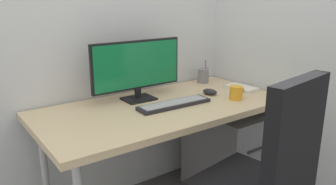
# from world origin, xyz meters

# --- Properties ---
(desk) EXTENTS (1.53, 0.75, 0.74)m
(desk) POSITION_xyz_m (0.00, 0.00, 0.69)
(desk) COLOR #D1B78C
(desk) RESTS_ON ground_plane
(office_chair) EXTENTS (0.65, 0.65, 1.05)m
(office_chair) POSITION_xyz_m (0.11, -0.71, 0.56)
(office_chair) COLOR black
(office_chair) RESTS_ON ground_plane
(filing_cabinet) EXTENTS (0.40, 0.56, 0.61)m
(filing_cabinet) POSITION_xyz_m (0.53, -0.04, 0.30)
(filing_cabinet) COLOR slate
(filing_cabinet) RESTS_ON ground_plane
(monitor) EXTENTS (0.62, 0.16, 0.38)m
(monitor) POSITION_xyz_m (-0.07, 0.19, 0.95)
(monitor) COLOR black
(monitor) RESTS_ON desk
(keyboard) EXTENTS (0.47, 0.14, 0.02)m
(keyboard) POSITION_xyz_m (0.04, -0.05, 0.75)
(keyboard) COLOR black
(keyboard) RESTS_ON desk
(mouse) EXTENTS (0.09, 0.12, 0.04)m
(mouse) POSITION_xyz_m (0.38, -0.00, 0.76)
(mouse) COLOR black
(mouse) RESTS_ON desk
(pen_holder) EXTENTS (0.08, 0.08, 0.18)m
(pen_holder) POSITION_xyz_m (0.56, 0.27, 0.80)
(pen_holder) COLOR slate
(pen_holder) RESTS_ON desk
(notebook) EXTENTS (0.13, 0.23, 0.03)m
(notebook) POSITION_xyz_m (0.65, -0.04, 0.75)
(notebook) COLOR silver
(notebook) RESTS_ON desk
(coffee_mug) EXTENTS (0.12, 0.08, 0.09)m
(coffee_mug) POSITION_xyz_m (0.45, -0.18, 0.79)
(coffee_mug) COLOR orange
(coffee_mug) RESTS_ON desk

